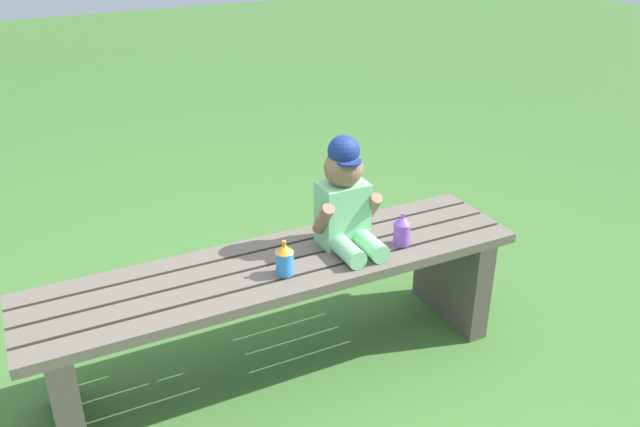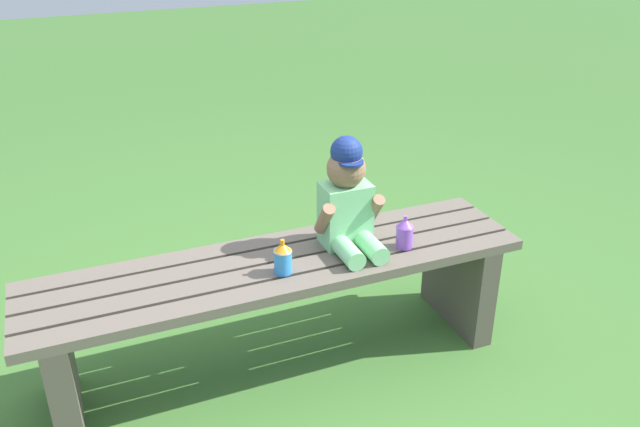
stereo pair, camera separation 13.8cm
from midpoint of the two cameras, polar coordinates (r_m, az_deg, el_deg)
ground_plane at (r=2.54m, az=-1.67°, el=-12.78°), size 16.00×16.00×0.00m
park_bench at (r=2.36m, az=-1.77°, el=-7.01°), size 1.74×0.40×0.44m
child_figure at (r=2.31m, az=4.11°, el=1.14°), size 0.23×0.27×0.40m
sippy_cup_left at (r=2.19m, az=-1.41°, el=-3.82°), size 0.06×0.06×0.12m
sippy_cup_right at (r=2.37m, az=8.93°, el=-1.66°), size 0.06×0.06×0.12m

